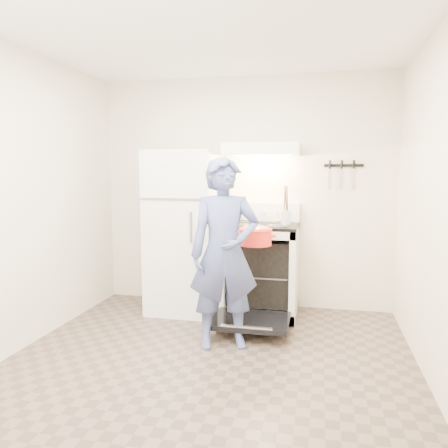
{
  "coord_description": "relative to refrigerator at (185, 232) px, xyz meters",
  "views": [
    {
      "loc": [
        0.83,
        -2.95,
        1.5
      ],
      "look_at": [
        -0.05,
        1.0,
        1.0
      ],
      "focal_mm": 35.0,
      "sensor_mm": 36.0,
      "label": 1
    }
  ],
  "objects": [
    {
      "name": "back_wall",
      "position": [
        0.58,
        0.35,
        0.4
      ],
      "size": [
        3.2,
        0.02,
        2.5
      ],
      "primitive_type": "cube",
      "color": "beige",
      "rests_on": "ground"
    },
    {
      "name": "backsplash",
      "position": [
        0.81,
        0.31,
        0.2
      ],
      "size": [
        0.76,
        0.07,
        0.2
      ],
      "primitive_type": "cube",
      "color": "white",
      "rests_on": "cooktop"
    },
    {
      "name": "floor",
      "position": [
        0.58,
        -1.45,
        -0.85
      ],
      "size": [
        3.6,
        3.6,
        0.0
      ],
      "primitive_type": "plane",
      "color": "brown",
      "rests_on": "ground"
    },
    {
      "name": "pizza_stone",
      "position": [
        0.91,
        0.02,
        -0.4
      ],
      "size": [
        0.36,
        0.36,
        0.02
      ],
      "primitive_type": "cylinder",
      "color": "#906D50",
      "rests_on": "oven_rack"
    },
    {
      "name": "dutch_oven",
      "position": [
        0.84,
        -0.53,
        0.04
      ],
      "size": [
        0.37,
        0.3,
        0.24
      ],
      "primitive_type": null,
      "color": "red",
      "rests_on": "person"
    },
    {
      "name": "oven_rack",
      "position": [
        0.81,
        0.02,
        -0.41
      ],
      "size": [
        0.6,
        0.52,
        0.01
      ],
      "primitive_type": "cube",
      "color": "gray",
      "rests_on": "stove_body"
    },
    {
      "name": "tea_kettle",
      "position": [
        0.51,
        0.12,
        0.24
      ],
      "size": [
        0.22,
        0.18,
        0.27
      ],
      "primitive_type": null,
      "color": "silver",
      "rests_on": "cooktop"
    },
    {
      "name": "range_hood",
      "position": [
        0.81,
        0.1,
        0.86
      ],
      "size": [
        0.76,
        0.5,
        0.12
      ],
      "primitive_type": "cube",
      "color": "white",
      "rests_on": "back_wall"
    },
    {
      "name": "cooktop",
      "position": [
        0.81,
        0.02,
        0.09
      ],
      "size": [
        0.76,
        0.65,
        0.03
      ],
      "primitive_type": "cube",
      "color": "black",
      "rests_on": "stove_body"
    },
    {
      "name": "knife_strip",
      "position": [
        1.63,
        0.33,
        0.7
      ],
      "size": [
        0.4,
        0.02,
        0.03
      ],
      "primitive_type": "cube",
      "color": "black",
      "rests_on": "back_wall"
    },
    {
      "name": "refrigerator",
      "position": [
        0.0,
        0.0,
        0.0
      ],
      "size": [
        0.7,
        0.7,
        1.7
      ],
      "primitive_type": "cube",
      "color": "white",
      "rests_on": "floor"
    },
    {
      "name": "person",
      "position": [
        0.63,
        -0.88,
        -0.05
      ],
      "size": [
        0.68,
        0.56,
        1.61
      ],
      "primitive_type": "imported",
      "rotation": [
        0.0,
        0.0,
        0.34
      ],
      "color": "#334A77",
      "rests_on": "floor"
    },
    {
      "name": "stove_body",
      "position": [
        0.81,
        0.02,
        -0.39
      ],
      "size": [
        0.76,
        0.65,
        0.92
      ],
      "primitive_type": "cube",
      "color": "white",
      "rests_on": "floor"
    },
    {
      "name": "oven_door",
      "position": [
        0.81,
        -0.57,
        -0.72
      ],
      "size": [
        0.7,
        0.54,
        0.04
      ],
      "primitive_type": "cube",
      "color": "black",
      "rests_on": "floor"
    },
    {
      "name": "utensil_jar",
      "position": [
        1.08,
        -0.14,
        0.2
      ],
      "size": [
        0.11,
        0.11,
        0.13
      ],
      "primitive_type": "cylinder",
      "rotation": [
        0.0,
        0.0,
        -0.23
      ],
      "color": "silver",
      "rests_on": "cooktop"
    }
  ]
}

